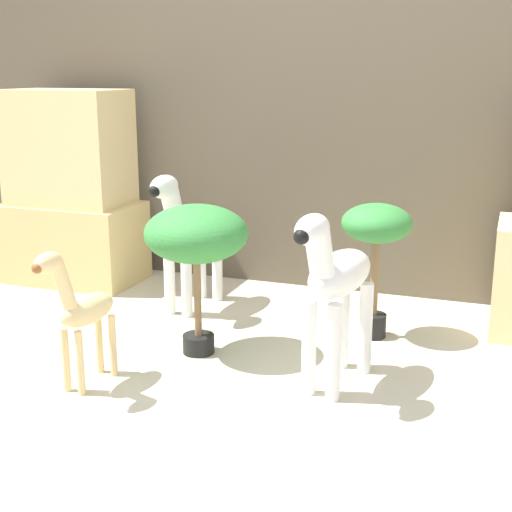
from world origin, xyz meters
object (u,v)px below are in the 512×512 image
giraffe_figurine (81,308)px  potted_palm_front (376,234)px  zebra_left (188,228)px  potted_palm_back (196,238)px  zebra_right (335,282)px

giraffe_figurine → potted_palm_front: size_ratio=0.92×
giraffe_figurine → potted_palm_front: bearing=44.2°
zebra_left → potted_palm_back: bearing=-61.3°
zebra_left → potted_palm_front: 0.97m
giraffe_figurine → potted_palm_back: size_ratio=0.88×
zebra_right → giraffe_figurine: 0.97m
giraffe_figurine → potted_palm_front: potted_palm_front is taller
zebra_right → potted_palm_back: size_ratio=1.10×
zebra_right → potted_palm_back: bearing=168.1°
giraffe_figurine → potted_palm_front: (0.95, 0.93, 0.17)m
zebra_right → potted_palm_front: bearing=85.9°
zebra_right → potted_palm_front: 0.60m
zebra_right → potted_palm_back: (-0.64, 0.13, 0.09)m
zebra_right → potted_palm_front: (0.04, 0.59, 0.06)m
giraffe_figurine → potted_palm_back: 0.58m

